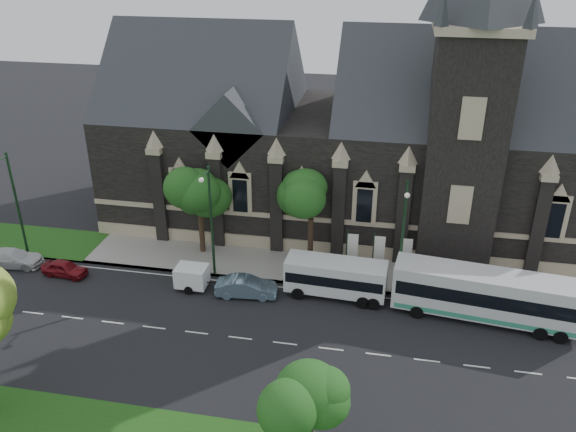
% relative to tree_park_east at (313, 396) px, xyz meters
% --- Properties ---
extents(ground, '(160.00, 160.00, 0.00)m').
position_rel_tree_park_east_xyz_m(ground, '(-6.18, 9.32, -4.62)').
color(ground, black).
rests_on(ground, ground).
extents(sidewalk, '(80.00, 5.00, 0.15)m').
position_rel_tree_park_east_xyz_m(sidewalk, '(-6.18, 18.82, -4.54)').
color(sidewalk, '#9B948D').
rests_on(sidewalk, ground).
extents(museum, '(40.00, 17.70, 29.90)m').
position_rel_tree_park_east_xyz_m(museum, '(-1.06, 28.10, 3.55)').
color(museum, black).
rests_on(museum, ground).
extents(tree_park_east, '(3.40, 3.40, 6.28)m').
position_rel_tree_park_east_xyz_m(tree_park_east, '(0.00, 0.00, 0.00)').
color(tree_park_east, black).
rests_on(tree_park_east, ground).
extents(tree_walk_right, '(4.08, 4.08, 7.80)m').
position_rel_tree_park_east_xyz_m(tree_walk_right, '(-2.96, 20.04, 1.20)').
color(tree_walk_right, black).
rests_on(tree_walk_right, ground).
extents(tree_walk_left, '(3.91, 3.91, 7.64)m').
position_rel_tree_park_east_xyz_m(tree_walk_left, '(-11.97, 20.03, 1.12)').
color(tree_walk_left, black).
rests_on(tree_walk_left, ground).
extents(street_lamp_near, '(0.36, 1.88, 9.00)m').
position_rel_tree_park_east_xyz_m(street_lamp_near, '(3.82, 16.42, 0.49)').
color(street_lamp_near, '#16321B').
rests_on(street_lamp_near, ground).
extents(street_lamp_mid, '(0.36, 1.88, 9.00)m').
position_rel_tree_park_east_xyz_m(street_lamp_mid, '(-10.18, 16.42, 0.49)').
color(street_lamp_mid, '#16321B').
rests_on(street_lamp_mid, ground).
extents(street_lamp_far, '(0.36, 1.88, 9.00)m').
position_rel_tree_park_east_xyz_m(street_lamp_far, '(-26.18, 16.42, 0.49)').
color(street_lamp_far, '#16321B').
rests_on(street_lamp_far, ground).
extents(banner_flag_left, '(0.90, 0.10, 4.00)m').
position_rel_tree_park_east_xyz_m(banner_flag_left, '(0.11, 18.32, -2.24)').
color(banner_flag_left, '#16321B').
rests_on(banner_flag_left, ground).
extents(banner_flag_center, '(0.90, 0.10, 4.00)m').
position_rel_tree_park_east_xyz_m(banner_flag_center, '(2.11, 18.32, -2.24)').
color(banner_flag_center, '#16321B').
rests_on(banner_flag_center, ground).
extents(banner_flag_right, '(0.90, 0.10, 4.00)m').
position_rel_tree_park_east_xyz_m(banner_flag_right, '(4.11, 18.32, -2.24)').
color(banner_flag_right, '#16321B').
rests_on(banner_flag_right, ground).
extents(tour_coach, '(12.45, 4.04, 3.57)m').
position_rel_tree_park_east_xyz_m(tour_coach, '(9.61, 14.56, -2.68)').
color(tour_coach, silver).
rests_on(tour_coach, ground).
extents(shuttle_bus, '(7.37, 2.90, 2.80)m').
position_rel_tree_park_east_xyz_m(shuttle_bus, '(-0.62, 15.52, -3.00)').
color(shuttle_bus, silver).
rests_on(shuttle_bus, ground).
extents(box_trailer, '(3.34, 1.96, 1.78)m').
position_rel_tree_park_east_xyz_m(box_trailer, '(-11.23, 14.50, -3.61)').
color(box_trailer, white).
rests_on(box_trailer, ground).
extents(sedan, '(4.61, 2.02, 1.47)m').
position_rel_tree_park_east_xyz_m(sedan, '(-7.01, 14.25, -3.88)').
color(sedan, slate).
rests_on(sedan, ground).
extents(car_far_red, '(3.69, 1.75, 1.22)m').
position_rel_tree_park_east_xyz_m(car_far_red, '(-21.52, 14.35, -4.01)').
color(car_far_red, maroon).
rests_on(car_far_red, ground).
extents(car_far_white, '(4.97, 2.49, 1.39)m').
position_rel_tree_park_east_xyz_m(car_far_white, '(-26.35, 14.92, -3.93)').
color(car_far_white, silver).
rests_on(car_far_white, ground).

